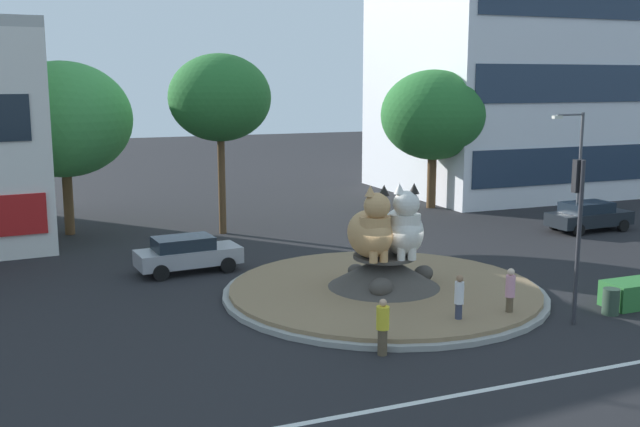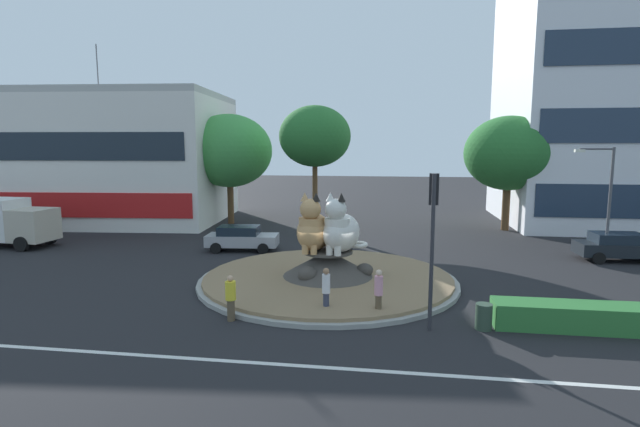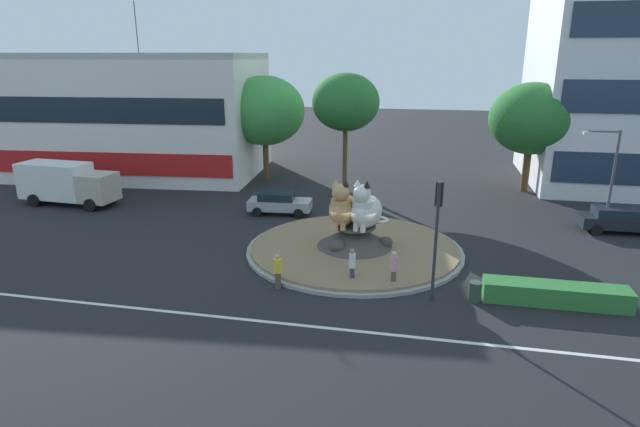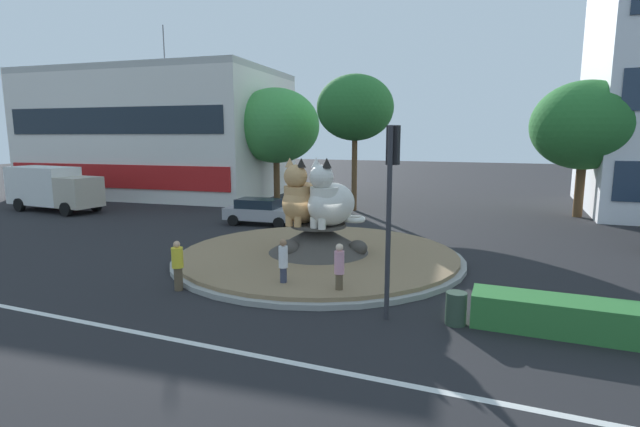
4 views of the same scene
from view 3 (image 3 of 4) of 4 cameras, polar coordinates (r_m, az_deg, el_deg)
The scene contains 19 objects.
ground_plane at distance 29.04m, azimuth 3.76°, elevation -4.10°, with size 160.00×160.00×0.00m, color black.
lane_centreline at distance 21.28m, azimuth 0.37°, elevation -12.35°, with size 112.00×0.20×0.01m, color silver.
roundabout_island at distance 28.89m, azimuth 3.78°, elevation -3.34°, with size 11.88×11.88×1.51m.
cat_statue_calico at distance 28.13m, azimuth 2.51°, elevation 0.60°, with size 1.86×2.74×2.72m.
cat_statue_white at distance 27.88m, azimuth 5.02°, elevation 0.42°, with size 2.40×2.83×2.75m.
traffic_light_mast at distance 22.67m, azimuth 12.69°, elevation -0.66°, with size 0.34×0.46×5.35m.
shophouse_block at distance 50.31m, azimuth -18.87°, elevation 10.21°, with size 21.76×14.14×15.00m.
clipped_hedge_strip at distance 25.13m, azimuth 24.32°, elevation -8.02°, with size 6.06×1.20×0.90m, color #2D7033.
broadleaf_tree_behind_island at distance 40.59m, azimuth 2.82°, elevation 12.02°, with size 5.16×5.16×9.15m.
second_tree_near_tower at distance 43.66m, azimuth 22.14°, elevation 9.56°, with size 6.41×6.41×8.46m.
third_tree_left at distance 45.06m, azimuth -6.09°, elevation 11.08°, with size 6.82×6.82×8.78m.
streetlight_arm at distance 35.75m, azimuth 29.02°, elevation 3.93°, with size 2.13×0.41×6.20m.
pedestrian_white_shirt at distance 24.68m, azimuth 3.54°, elevation -5.60°, with size 0.30×0.30×1.77m.
pedestrian_yellow_shirt at distance 24.31m, azimuth -4.64°, elevation -6.21°, with size 0.38×0.38×1.68m.
pedestrian_pink_shirt at distance 24.50m, azimuth 8.06°, elevation -5.91°, with size 0.31×0.31×1.79m.
sedan_on_far_lane at distance 36.59m, azimuth 29.80°, elevation -0.56°, with size 4.60×2.11×1.54m.
hatchback_near_shophouse at distance 35.57m, azimuth -4.48°, elevation 1.21°, with size 4.37×2.22×1.50m.
delivery_box_truck at distance 41.71m, azimuth -25.97°, elevation 3.06°, with size 7.24×2.88×3.00m.
litter_bin at distance 24.15m, azimuth 16.56°, elevation -8.17°, with size 0.56×0.56×0.90m.
Camera 3 is at (3.65, -26.85, 10.42)m, focal length 29.31 mm.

